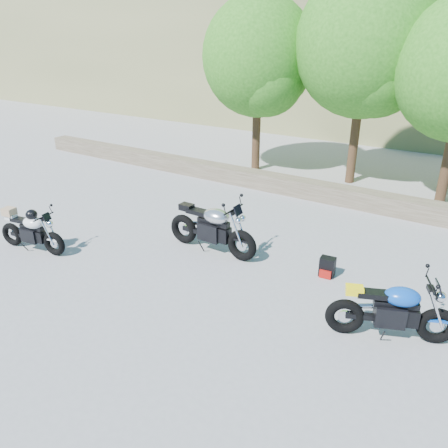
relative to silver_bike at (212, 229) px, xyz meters
The scene contains 8 objects.
ground 1.18m from the silver_bike, 82.63° to the right, with size 90.00×90.00×0.00m, color gray.
stone_wall 4.47m from the silver_bike, 88.27° to the left, with size 22.00×0.55×0.50m, color brown.
tree_decid_left 7.20m from the silver_bike, 110.33° to the left, with size 3.67×3.67×5.62m.
tree_decid_mid 7.45m from the silver_bike, 80.90° to the left, with size 4.08×4.08×6.24m.
silver_bike is the anchor object (origin of this frame).
white_bike 3.99m from the silver_bike, 147.83° to the right, with size 1.77×0.58×0.98m.
blue_bike 4.16m from the silver_bike, 13.34° to the right, with size 1.90×0.94×1.00m.
backpack 2.57m from the silver_bike, ahead, with size 0.32×0.28×0.40m.
Camera 1 is at (4.81, -6.08, 4.41)m, focal length 35.00 mm.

